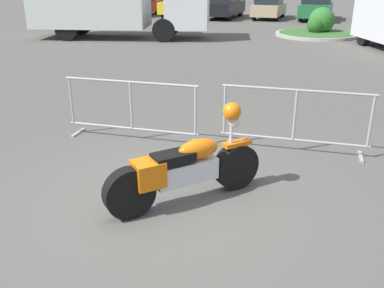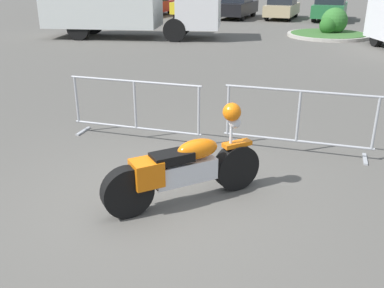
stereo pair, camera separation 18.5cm
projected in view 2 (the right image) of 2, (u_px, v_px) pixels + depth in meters
The scene contains 13 objects.
ground_plane at pixel (158, 199), 5.70m from camera, with size 120.00×120.00×0.00m, color #54514C.
motorcycle at pixel (185, 168), 5.47m from camera, with size 1.80×1.56×1.25m.
crowd_barrier_near at pixel (135, 109), 7.55m from camera, with size 2.44×0.60×1.07m.
crowd_barrier_far at pixel (298, 120), 6.96m from camera, with size 2.44×0.60×1.07m.
box_truck at pixel (122, 0), 18.76m from camera, with size 7.90×3.10×2.98m.
parked_car_maroon at pixel (112, 3), 29.03m from camera, with size 2.35×4.53×1.47m.
parked_car_red at pixel (152, 5), 28.50m from camera, with size 2.25×4.33×1.40m.
parked_car_yellow at pixel (195, 4), 28.17m from camera, with size 2.37×4.57×1.48m.
parked_car_black at pixel (236, 6), 26.93m from camera, with size 2.40×4.63×1.50m.
parked_car_tan at pixel (282, 7), 26.57m from camera, with size 2.16×4.17×1.35m.
parked_car_green at pixel (330, 7), 25.77m from camera, with size 2.37×4.57×1.48m.
pedestrian at pixel (138, 6), 24.68m from camera, with size 0.39×0.39×1.69m.
planter_island at pixel (331, 28), 19.70m from camera, with size 3.67×3.67×1.25m.
Camera 2 is at (1.57, -4.78, 2.82)m, focal length 40.00 mm.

